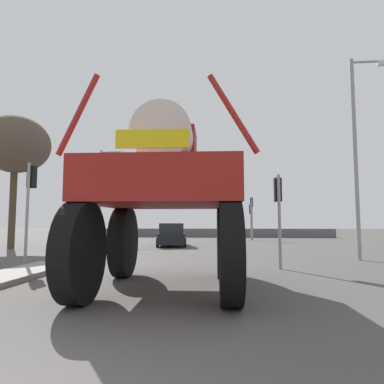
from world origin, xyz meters
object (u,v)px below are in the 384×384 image
(traffic_signal_far_right, at_px, (251,213))
(streetlight_near_right, at_px, (358,147))
(oversize_sprayer, at_px, (166,196))
(traffic_signal_near_right, at_px, (278,200))
(sedan_ahead, at_px, (171,235))
(streetlight_far_left, at_px, (102,190))
(traffic_signal_near_left, at_px, (30,190))
(traffic_signal_far_left, at_px, (252,208))
(bare_tree_left, at_px, (15,145))

(traffic_signal_far_right, xyz_separation_m, streetlight_near_right, (3.37, -15.22, 2.49))
(oversize_sprayer, bearing_deg, traffic_signal_near_right, -42.25)
(traffic_signal_near_right, height_order, traffic_signal_far_right, traffic_signal_near_right)
(sedan_ahead, height_order, streetlight_far_left, streetlight_far_left)
(traffic_signal_near_left, bearing_deg, traffic_signal_far_right, 61.69)
(sedan_ahead, xyz_separation_m, streetlight_near_right, (9.29, -7.56, 4.14))
(traffic_signal_far_right, distance_m, streetlight_near_right, 15.79)
(traffic_signal_near_right, xyz_separation_m, streetlight_far_left, (-12.05, 15.48, 1.93))
(traffic_signal_near_right, relative_size, streetlight_near_right, 0.37)
(traffic_signal_far_left, relative_size, traffic_signal_far_right, 1.18)
(traffic_signal_near_right, xyz_separation_m, streetlight_near_right, (3.91, 2.88, 2.47))
(oversize_sprayer, relative_size, sedan_ahead, 1.27)
(traffic_signal_near_left, distance_m, streetlight_far_left, 15.82)
(streetlight_near_right, xyz_separation_m, bare_tree_left, (-18.66, 4.56, 1.51))
(oversize_sprayer, bearing_deg, streetlight_near_right, -48.54)
(traffic_signal_near_right, relative_size, traffic_signal_far_left, 0.85)
(traffic_signal_near_left, relative_size, traffic_signal_far_left, 1.00)
(oversize_sprayer, distance_m, traffic_signal_near_right, 5.16)
(traffic_signal_far_right, bearing_deg, oversize_sprayer, -100.06)
(traffic_signal_far_left, bearing_deg, sedan_ahead, -128.16)
(oversize_sprayer, xyz_separation_m, traffic_signal_far_left, (4.00, 22.01, 0.55))
(traffic_signal_near_right, height_order, traffic_signal_far_left, traffic_signal_far_left)
(traffic_signal_far_left, xyz_separation_m, bare_tree_left, (-15.39, -10.65, 3.56))
(oversize_sprayer, height_order, traffic_signal_far_right, oversize_sprayer)
(traffic_signal_near_left, height_order, traffic_signal_near_right, traffic_signal_near_left)
(oversize_sprayer, height_order, sedan_ahead, oversize_sprayer)
(sedan_ahead, distance_m, traffic_signal_far_right, 9.83)
(streetlight_near_right, bearing_deg, oversize_sprayer, -136.92)
(traffic_signal_far_right, bearing_deg, streetlight_far_left, -168.22)
(streetlight_near_right, height_order, streetlight_far_left, streetlight_near_right)
(oversize_sprayer, bearing_deg, traffic_signal_near_left, 54.66)
(traffic_signal_near_right, xyz_separation_m, bare_tree_left, (-14.75, 7.45, 3.98))
(streetlight_near_right, bearing_deg, traffic_signal_near_left, -167.57)
(traffic_signal_far_right, bearing_deg, traffic_signal_near_right, -91.72)
(traffic_signal_near_right, distance_m, streetlight_far_left, 19.71)
(traffic_signal_far_right, height_order, streetlight_near_right, streetlight_near_right)
(traffic_signal_near_left, relative_size, streetlight_far_left, 0.50)
(traffic_signal_near_left, bearing_deg, sedan_ahead, 69.84)
(sedan_ahead, height_order, traffic_signal_near_left, traffic_signal_near_left)
(streetlight_near_right, xyz_separation_m, streetlight_far_left, (-15.96, 12.60, -0.54))
(traffic_signal_near_left, bearing_deg, oversize_sprayer, -33.73)
(traffic_signal_far_right, bearing_deg, traffic_signal_near_left, -118.31)
(traffic_signal_far_right, distance_m, streetlight_far_left, 13.02)
(sedan_ahead, xyz_separation_m, traffic_signal_near_left, (-3.84, -10.45, 2.09))
(oversize_sprayer, bearing_deg, bare_tree_left, 43.44)
(traffic_signal_near_right, distance_m, bare_tree_left, 16.99)
(sedan_ahead, bearing_deg, traffic_signal_near_right, -160.64)
(oversize_sprayer, distance_m, bare_tree_left, 16.60)
(traffic_signal_far_right, relative_size, bare_tree_left, 0.40)
(traffic_signal_near_right, distance_m, streetlight_near_right, 5.45)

